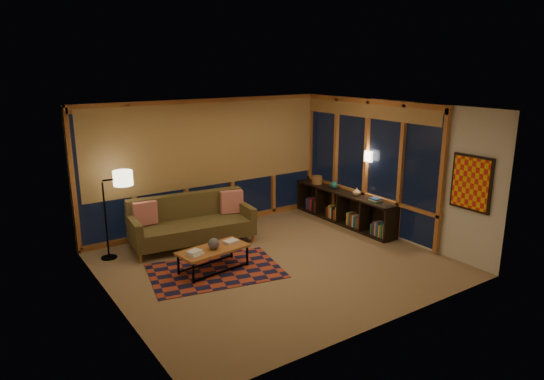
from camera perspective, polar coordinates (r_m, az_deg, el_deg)
floor at (r=8.57m, az=0.31°, el=-8.60°), size 5.50×5.00×0.01m
ceiling at (r=7.90m, az=0.34°, el=9.69°), size 5.50×5.00×0.01m
walls at (r=8.13m, az=0.32°, el=0.17°), size 5.51×5.01×2.70m
window_wall_back at (r=10.17m, az=-7.43°, el=3.02°), size 5.30×0.16×2.60m
window_wall_right at (r=10.25m, az=10.87°, el=2.97°), size 0.16×3.70×2.60m
wall_art at (r=8.74m, az=22.37°, el=0.76°), size 0.06×0.74×0.94m
wall_sconce at (r=10.07m, az=11.28°, el=3.90°), size 0.12×0.18×0.22m
sofa at (r=9.33m, az=-9.37°, el=-3.74°), size 2.37×1.17×0.93m
pillow_left at (r=9.26m, az=-14.67°, el=-2.79°), size 0.43×0.16×0.43m
pillow_right at (r=9.72m, az=-4.76°, el=-1.47°), size 0.47×0.26×0.45m
area_rug at (r=8.31m, az=-6.67°, el=-9.43°), size 2.39×1.84×0.01m
coffee_table at (r=8.27m, az=-6.90°, el=-8.10°), size 1.24×0.69×0.39m
book_stack_a at (r=7.96m, az=-9.10°, el=-7.32°), size 0.28×0.25×0.07m
book_stack_b at (r=8.40m, az=-4.85°, el=-6.08°), size 0.25×0.21×0.05m
ceramic_pot at (r=8.14m, az=-6.87°, el=-6.27°), size 0.20×0.20×0.19m
floor_lamp at (r=9.00m, az=-19.01°, el=-2.95°), size 0.53×0.35×1.57m
bookshelf at (r=10.65m, az=8.38°, el=-2.03°), size 0.40×2.81×0.70m
basket at (r=11.17m, az=5.33°, el=1.20°), size 0.27×0.27×0.18m
teal_bowl at (r=10.76m, az=7.32°, el=0.58°), size 0.19×0.19×0.16m
vase at (r=10.26m, az=9.92°, el=-0.20°), size 0.17×0.17×0.17m
shelf_book_stack at (r=9.91m, az=12.04°, el=-1.15°), size 0.17×0.24×0.07m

